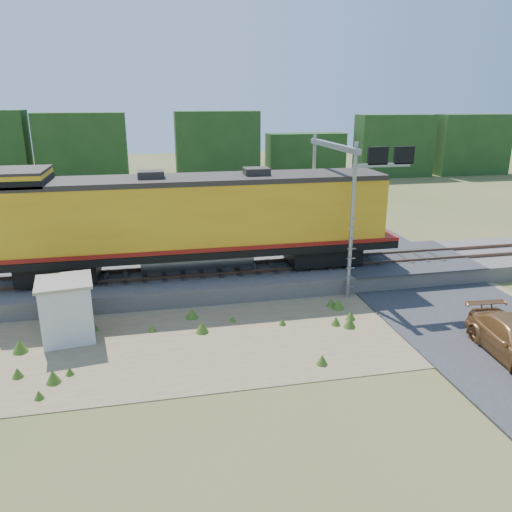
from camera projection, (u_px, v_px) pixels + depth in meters
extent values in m
plane|color=#475123|center=(307.00, 333.00, 19.84)|extent=(140.00, 140.00, 0.00)
cube|color=slate|center=(272.00, 274.00, 25.32)|extent=(70.00, 5.00, 0.80)
cube|color=brown|center=(276.00, 270.00, 24.50)|extent=(70.00, 0.10, 0.16)
cube|color=brown|center=(269.00, 261.00, 25.85)|extent=(70.00, 0.10, 0.16)
cube|color=#8C7754|center=(256.00, 332.00, 19.91)|extent=(26.00, 8.00, 0.03)
cube|color=#38383A|center=(400.00, 258.00, 26.56)|extent=(7.00, 5.20, 0.06)
cube|color=#38383A|center=(308.00, 210.00, 41.72)|extent=(7.00, 24.00, 0.08)
cube|color=#1C3B15|center=(203.00, 153.00, 54.31)|extent=(36.00, 3.00, 6.50)
cube|color=black|center=(59.00, 269.00, 23.04)|extent=(3.53, 2.26, 0.88)
cube|color=black|center=(322.00, 252.00, 25.53)|extent=(3.53, 2.26, 0.88)
cube|color=black|center=(197.00, 248.00, 24.10)|extent=(19.62, 2.94, 0.35)
cylinder|color=gray|center=(197.00, 257.00, 24.24)|extent=(5.40, 1.18, 1.18)
cube|color=gold|center=(196.00, 214.00, 23.58)|extent=(18.15, 2.84, 3.04)
cube|color=maroon|center=(197.00, 242.00, 24.01)|extent=(19.62, 2.99, 0.18)
cube|color=#28231E|center=(194.00, 179.00, 23.09)|extent=(18.15, 2.89, 0.24)
cube|color=gold|center=(17.00, 180.00, 21.53)|extent=(2.55, 2.84, 0.69)
cube|color=#28231E|center=(15.00, 171.00, 21.41)|extent=(2.55, 2.89, 0.12)
cube|color=black|center=(17.00, 181.00, 21.54)|extent=(2.60, 2.89, 0.34)
cube|color=#28231E|center=(151.00, 176.00, 22.64)|extent=(1.18, 0.98, 0.44)
cube|color=#28231E|center=(256.00, 172.00, 23.60)|extent=(1.18, 0.98, 0.44)
cube|color=silver|center=(67.00, 311.00, 19.09)|extent=(2.08, 2.08, 2.31)
cube|color=gray|center=(63.00, 282.00, 18.73)|extent=(2.29, 2.29, 0.11)
cylinder|color=gray|center=(352.00, 223.00, 22.33)|extent=(0.18, 0.18, 7.16)
cylinder|color=gray|center=(313.00, 200.00, 27.55)|extent=(0.18, 0.18, 7.16)
cube|color=gray|center=(333.00, 146.00, 23.98)|extent=(0.26, 6.20, 0.26)
cube|color=gray|center=(382.00, 165.00, 21.79)|extent=(2.66, 0.15, 0.15)
cube|color=black|center=(378.00, 156.00, 21.63)|extent=(0.92, 0.15, 0.77)
cube|color=black|center=(404.00, 155.00, 21.87)|extent=(0.92, 0.15, 0.77)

